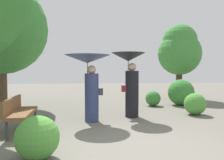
{
  "coord_description": "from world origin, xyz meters",
  "views": [
    {
      "loc": [
        -0.65,
        -4.22,
        1.5
      ],
      "look_at": [
        0.0,
        2.7,
        1.18
      ],
      "focal_mm": 35.73,
      "sensor_mm": 36.0,
      "label": 1
    }
  ],
  "objects_px": {
    "person_left": "(89,73)",
    "person_right": "(130,74)",
    "park_bench": "(19,111)",
    "tree_near_right": "(179,50)",
    "tree_near_left": "(0,21)"
  },
  "relations": [
    {
      "from": "park_bench",
      "to": "tree_near_left",
      "type": "bearing_deg",
      "value": 23.12
    },
    {
      "from": "tree_near_left",
      "to": "tree_near_right",
      "type": "distance_m",
      "value": 8.24
    },
    {
      "from": "park_bench",
      "to": "tree_near_right",
      "type": "height_order",
      "value": "tree_near_right"
    },
    {
      "from": "person_right",
      "to": "tree_near_left",
      "type": "height_order",
      "value": "tree_near_left"
    },
    {
      "from": "person_left",
      "to": "person_right",
      "type": "distance_m",
      "value": 1.38
    },
    {
      "from": "tree_near_right",
      "to": "park_bench",
      "type": "bearing_deg",
      "value": -138.33
    },
    {
      "from": "person_right",
      "to": "tree_near_right",
      "type": "height_order",
      "value": "tree_near_right"
    },
    {
      "from": "person_right",
      "to": "tree_near_left",
      "type": "relative_size",
      "value": 0.38
    },
    {
      "from": "person_left",
      "to": "person_right",
      "type": "bearing_deg",
      "value": -74.77
    },
    {
      "from": "person_right",
      "to": "tree_near_right",
      "type": "xyz_separation_m",
      "value": [
        3.27,
        4.09,
        1.14
      ]
    },
    {
      "from": "tree_near_left",
      "to": "person_right",
      "type": "bearing_deg",
      "value": -22.83
    },
    {
      "from": "person_right",
      "to": "tree_near_left",
      "type": "distance_m",
      "value": 5.42
    },
    {
      "from": "person_left",
      "to": "tree_near_left",
      "type": "bearing_deg",
      "value": 47.16
    },
    {
      "from": "person_left",
      "to": "park_bench",
      "type": "bearing_deg",
      "value": 112.36
    },
    {
      "from": "person_left",
      "to": "person_right",
      "type": "height_order",
      "value": "person_right"
    }
  ]
}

